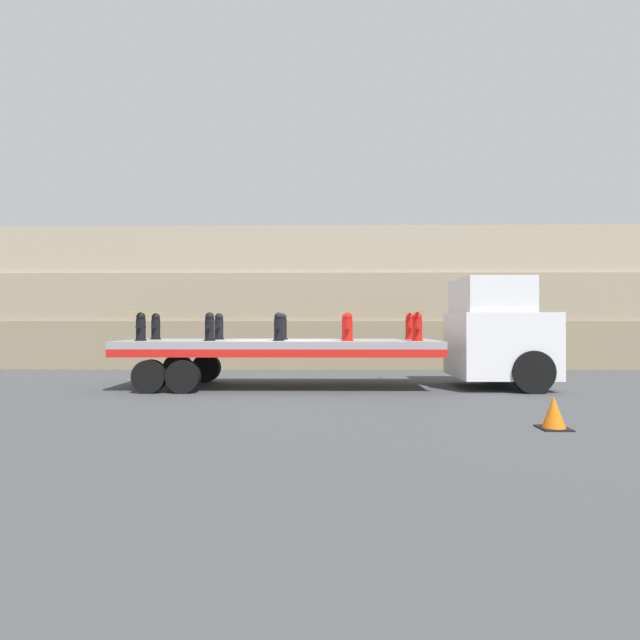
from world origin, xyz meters
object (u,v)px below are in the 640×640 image
(fire_hydrant_black_near_0, at_px, (141,327))
(fire_hydrant_red_far_3, at_px, (346,327))
(truck_cab, at_px, (501,334))
(fire_hydrant_black_far_0, at_px, (156,327))
(fire_hydrant_black_near_2, at_px, (279,327))
(fire_hydrant_black_far_2, at_px, (282,327))
(fire_hydrant_red_far_4, at_px, (410,327))
(traffic_cone, at_px, (554,413))
(fire_hydrant_black_far_1, at_px, (219,327))
(flatbed_trailer, at_px, (265,348))
(fire_hydrant_black_near_1, at_px, (210,327))
(fire_hydrant_red_near_4, at_px, (417,327))
(fire_hydrant_red_near_3, at_px, (348,327))

(fire_hydrant_black_near_0, height_order, fire_hydrant_red_far_3, same)
(truck_cab, height_order, fire_hydrant_black_far_0, truck_cab)
(fire_hydrant_black_near_2, distance_m, fire_hydrant_red_far_3, 2.13)
(truck_cab, bearing_deg, fire_hydrant_black_near_0, -176.58)
(fire_hydrant_black_far_0, height_order, fire_hydrant_black_far_2, same)
(fire_hydrant_red_far_4, bearing_deg, fire_hydrant_black_near_2, -162.39)
(fire_hydrant_black_near_0, distance_m, fire_hydrant_black_far_0, 1.14)
(fire_hydrant_black_far_0, height_order, traffic_cone, fire_hydrant_black_far_0)
(fire_hydrant_black_far_1, bearing_deg, traffic_cone, -41.02)
(flatbed_trailer, xyz_separation_m, traffic_cone, (5.39, -5.31, -0.79))
(truck_cab, xyz_separation_m, fire_hydrant_black_far_0, (-9.55, 0.57, 0.18))
(fire_hydrant_black_near_0, xyz_separation_m, traffic_cone, (8.55, -4.73, -1.37))
(truck_cab, height_order, fire_hydrant_black_far_1, truck_cab)
(fire_hydrant_black_near_1, height_order, fire_hydrant_red_near_4, same)
(fire_hydrant_black_far_2, xyz_separation_m, fire_hydrant_red_far_4, (3.60, 0.00, 0.00))
(fire_hydrant_red_far_3, xyz_separation_m, fire_hydrant_red_near_4, (1.80, -1.14, 0.00))
(fire_hydrant_black_far_1, bearing_deg, fire_hydrant_black_near_0, -147.59)
(traffic_cone, bearing_deg, fire_hydrant_red_near_4, 105.98)
(flatbed_trailer, bearing_deg, fire_hydrant_black_far_0, 169.77)
(fire_hydrant_black_far_0, relative_size, traffic_cone, 1.38)
(fire_hydrant_black_far_2, height_order, fire_hydrant_red_far_4, same)
(fire_hydrant_black_near_2, distance_m, fire_hydrant_red_far_4, 3.78)
(fire_hydrant_black_far_2, bearing_deg, traffic_cone, -49.86)
(fire_hydrant_red_far_4, relative_size, traffic_cone, 1.38)
(fire_hydrant_black_near_0, distance_m, fire_hydrant_red_far_3, 5.52)
(fire_hydrant_black_far_0, height_order, fire_hydrant_black_near_1, same)
(fire_hydrant_black_far_2, distance_m, fire_hydrant_red_far_4, 3.60)
(fire_hydrant_red_far_4, bearing_deg, traffic_cone, -77.01)
(fire_hydrant_black_far_2, bearing_deg, fire_hydrant_red_near_3, -32.41)
(fire_hydrant_red_far_3, relative_size, fire_hydrant_red_near_4, 1.00)
(fire_hydrant_black_far_2, distance_m, fire_hydrant_red_near_4, 3.78)
(flatbed_trailer, height_order, fire_hydrant_red_far_4, fire_hydrant_red_far_4)
(truck_cab, xyz_separation_m, fire_hydrant_red_far_3, (-4.15, 0.57, 0.18))
(fire_hydrant_black_far_0, relative_size, fire_hydrant_red_near_4, 1.00)
(fire_hydrant_black_near_1, bearing_deg, fire_hydrant_red_far_3, 17.61)
(flatbed_trailer, bearing_deg, fire_hydrant_black_near_0, -169.77)
(flatbed_trailer, xyz_separation_m, fire_hydrant_black_near_2, (0.43, -0.57, 0.58))
(truck_cab, relative_size, fire_hydrant_red_far_3, 3.95)
(fire_hydrant_black_far_0, relative_size, fire_hydrant_red_far_3, 1.00)
(fire_hydrant_black_far_0, distance_m, fire_hydrant_black_near_1, 2.13)
(fire_hydrant_black_near_2, distance_m, fire_hydrant_red_near_4, 3.60)
(fire_hydrant_black_far_0, bearing_deg, fire_hydrant_black_far_2, 0.00)
(fire_hydrant_black_near_1, bearing_deg, fire_hydrant_red_near_4, 0.00)
(fire_hydrant_red_far_3, bearing_deg, fire_hydrant_red_near_3, -90.00)
(fire_hydrant_black_near_0, xyz_separation_m, fire_hydrant_black_near_2, (3.60, 0.00, 0.00))
(fire_hydrant_black_far_2, bearing_deg, truck_cab, -5.48)
(fire_hydrant_black_far_1, height_order, fire_hydrant_red_near_3, same)
(fire_hydrant_black_far_1, relative_size, fire_hydrant_black_far_2, 1.00)
(traffic_cone, bearing_deg, flatbed_trailer, 135.45)
(fire_hydrant_black_far_0, xyz_separation_m, fire_hydrant_red_near_4, (7.20, -1.14, 0.00))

